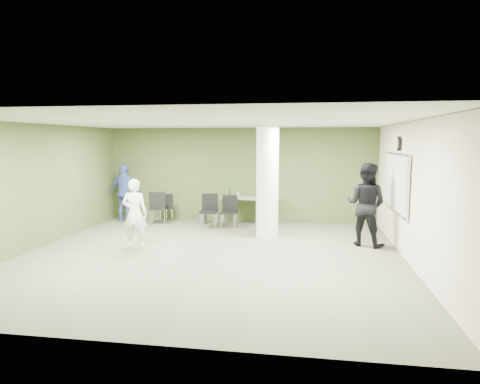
% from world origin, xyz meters
% --- Properties ---
extents(floor, '(8.00, 8.00, 0.00)m').
position_xyz_m(floor, '(0.00, 0.00, 0.00)').
color(floor, '#4C4C3C').
rests_on(floor, ground).
extents(ceiling, '(8.00, 8.00, 0.00)m').
position_xyz_m(ceiling, '(0.00, 0.00, 2.80)').
color(ceiling, white).
rests_on(ceiling, wall_back).
extents(wall_back, '(8.00, 2.80, 0.02)m').
position_xyz_m(wall_back, '(0.00, 4.00, 1.40)').
color(wall_back, '#4C5A2A').
rests_on(wall_back, floor).
extents(wall_left, '(0.02, 8.00, 2.80)m').
position_xyz_m(wall_left, '(-4.00, 0.00, 1.40)').
color(wall_left, '#4C5A2A').
rests_on(wall_left, floor).
extents(wall_right_cream, '(0.02, 8.00, 2.80)m').
position_xyz_m(wall_right_cream, '(4.00, 0.00, 1.40)').
color(wall_right_cream, beige).
rests_on(wall_right_cream, floor).
extents(column, '(0.56, 0.56, 2.80)m').
position_xyz_m(column, '(1.00, 2.00, 1.40)').
color(column, silver).
rests_on(column, floor).
extents(whiteboard, '(0.05, 2.30, 1.30)m').
position_xyz_m(whiteboard, '(3.92, 1.20, 1.50)').
color(whiteboard, silver).
rests_on(whiteboard, wall_right_cream).
extents(wall_clock, '(0.06, 0.32, 0.32)m').
position_xyz_m(wall_clock, '(3.92, 1.20, 2.35)').
color(wall_clock, black).
rests_on(wall_clock, wall_right_cream).
extents(folding_table, '(1.71, 0.81, 1.05)m').
position_xyz_m(folding_table, '(0.35, 3.55, 0.75)').
color(folding_table, gray).
rests_on(folding_table, floor).
extents(wastebasket, '(0.25, 0.25, 0.29)m').
position_xyz_m(wastebasket, '(-1.04, 3.46, 0.15)').
color(wastebasket, '#4C4C4C').
rests_on(wastebasket, floor).
extents(chair_back_left, '(0.56, 0.56, 0.97)m').
position_xyz_m(chair_back_left, '(-2.26, 3.07, 0.56)').
color(chair_back_left, black).
rests_on(chair_back_left, floor).
extents(chair_back_right, '(0.55, 0.55, 0.85)m').
position_xyz_m(chair_back_right, '(-2.19, 3.58, 0.49)').
color(chair_back_right, black).
rests_on(chair_back_right, floor).
extents(chair_table_left, '(0.51, 0.51, 0.94)m').
position_xyz_m(chair_table_left, '(-0.70, 2.90, 0.55)').
color(chair_table_left, black).
rests_on(chair_table_left, floor).
extents(chair_table_right, '(0.46, 0.46, 0.90)m').
position_xyz_m(chair_table_right, '(-0.16, 3.02, 0.52)').
color(chair_table_right, black).
rests_on(chair_table_right, floor).
extents(woman_white, '(0.59, 0.41, 1.57)m').
position_xyz_m(woman_white, '(-1.85, 0.43, 0.78)').
color(woman_white, white).
rests_on(woman_white, floor).
extents(man_black, '(1.16, 1.07, 1.92)m').
position_xyz_m(man_black, '(3.33, 1.46, 0.96)').
color(man_black, black).
rests_on(man_black, floor).
extents(man_blue, '(1.08, 0.61, 1.74)m').
position_xyz_m(man_blue, '(-3.40, 3.40, 0.87)').
color(man_blue, '#465FAF').
rests_on(man_blue, floor).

